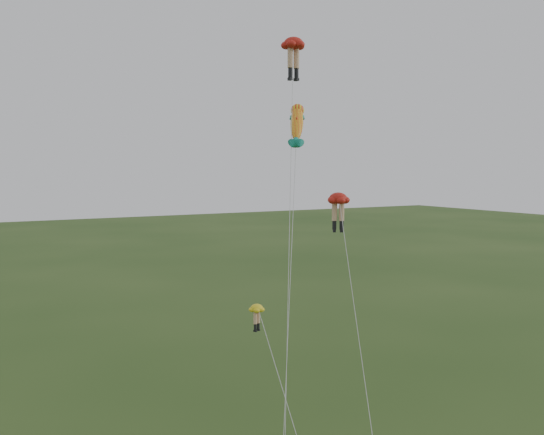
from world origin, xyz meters
TOP-DOWN VIEW (x-y plane):
  - legs_kite_red_high at (3.91, 7.23)m, footprint 5.72×7.94m
  - legs_kite_red_mid at (7.46, 7.09)m, footprint 5.87×11.00m
  - legs_kite_yellow at (-1.96, 1.03)m, footprint 1.13×4.97m
  - fish_kite at (3.51, 6.14)m, footprint 6.06×7.94m

SIDE VIEW (x-z plane):
  - legs_kite_yellow at x=-1.96m, z-range 2.99..10.47m
  - legs_kite_red_mid at x=7.46m, z-range 5.73..18.67m
  - fish_kite at x=3.51m, z-range 7.88..26.90m
  - legs_kite_red_high at x=3.91m, z-range 10.59..33.56m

